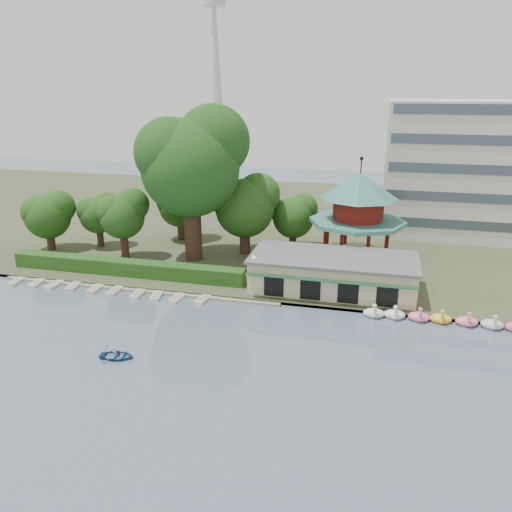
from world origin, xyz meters
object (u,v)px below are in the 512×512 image
(boathouse, at_px, (333,272))
(big_tree, at_px, (192,160))
(dock, at_px, (137,289))
(pavilion, at_px, (358,209))
(rowboat_with_passengers, at_px, (117,354))

(boathouse, relative_size, big_tree, 0.93)
(dock, xyz_separation_m, boathouse, (22.00, 4.77, 2.25))
(pavilion, bearing_deg, dock, -148.34)
(big_tree, xyz_separation_m, rowboat_with_passengers, (2.16, -25.49, -13.15))
(boathouse, bearing_deg, dock, -167.76)
(rowboat_with_passengers, bearing_deg, big_tree, 94.85)
(boathouse, distance_m, pavilion, 11.43)
(dock, bearing_deg, pavilion, 31.66)
(dock, xyz_separation_m, pavilion, (24.00, 14.80, 7.36))
(dock, height_order, rowboat_with_passengers, rowboat_with_passengers)
(dock, height_order, boathouse, boathouse)
(big_tree, bearing_deg, pavilion, 10.33)
(big_tree, distance_m, rowboat_with_passengers, 28.76)
(boathouse, relative_size, pavilion, 1.38)
(dock, distance_m, big_tree, 17.68)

